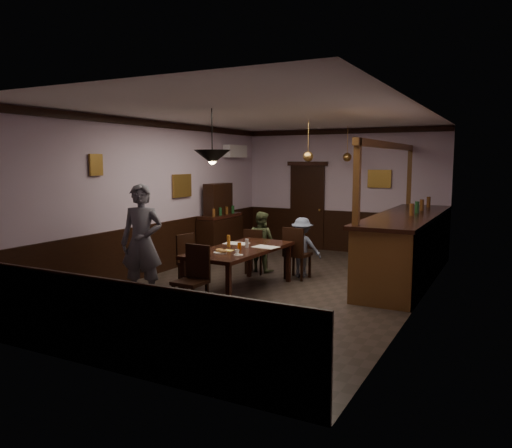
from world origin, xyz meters
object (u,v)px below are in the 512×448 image
Objects in this scene: chair_side at (190,258)px; pendant_brass_mid at (308,157)px; person_seated_left at (261,242)px; pendant_brass_far at (347,157)px; chair_far_right at (296,251)px; pendant_iron at (212,157)px; sideboard at (220,228)px; bar_counter at (408,244)px; chair_near at (194,276)px; coffee_cup at (237,252)px; person_seated_right at (302,247)px; soda_can at (239,246)px; chair_far_left at (255,249)px; person_standing at (142,243)px; dining_table at (240,252)px.

pendant_brass_mid is at bearing -20.86° from chair_side.
pendant_brass_far is at bearing -103.86° from person_seated_left.
pendant_iron is at bearing 79.66° from chair_far_right.
pendant_brass_far is (1.57, 4.01, 1.78)m from chair_side.
sideboard is 0.37× the size of bar_counter.
chair_near is 1.05× the size of chair_side.
chair_side is at bearing 162.91° from coffee_cup.
chair_far_right is 3.15m from pendant_brass_far.
pendant_brass_mid is at bearing -88.99° from person_seated_right.
pendant_iron is at bearing -99.50° from pendant_brass_mid.
pendant_iron is (-0.09, -0.66, 1.46)m from soda_can.
person_seated_left is 1.78m from soda_can.
person_standing is (-0.70, -2.50, 0.44)m from chair_far_left.
dining_table is 4.23m from pendant_brass_far.
chair_side is 1.12× the size of pendant_iron.
chair_far_right is 0.22× the size of bar_counter.
pendant_iron reaches higher than coffee_cup.
person_seated_left reaches higher than soda_can.
pendant_iron is (-0.52, -2.05, 1.73)m from chair_far_right.
dining_table is 18.61× the size of soda_can.
pendant_brass_far reaches higher than person_seated_left.
chair_near is at bearing -23.75° from person_standing.
person_seated_left is at bearing -154.68° from pendant_brass_mid.
chair_side is at bearing -69.62° from sideboard.
chair_far_right is 0.53× the size of person_standing.
person_seated_right reaches higher than chair_near.
pendant_brass_far is at bearing 53.14° from person_standing.
sideboard is (-0.78, 3.60, -0.25)m from person_standing.
pendant_iron is at bearing 90.19° from chair_near.
chair_far_left is at bearing 111.48° from coffee_cup.
bar_counter is at bearing -153.75° from person_seated_left.
dining_table is 1.62m from person_seated_left.
person_seated_left is 1.50× the size of pendant_brass_far.
chair_far_right reaches higher than dining_table.
sideboard reaches higher than person_seated_left.
chair_far_right is at bearing -85.47° from pendant_brass_mid.
chair_far_right is at bearing 75.85° from pendant_iron.
bar_counter reaches higher than chair_near.
sideboard is at bearing 128.15° from dining_table.
soda_can is 3.19m from sideboard.
person_seated_right is 9.51× the size of soda_can.
coffee_cup is 1.52m from pendant_iron.
chair_near is 2.90m from person_seated_right.
chair_near is at bearing -98.32° from pendant_brass_mid.
coffee_cup is (1.36, 0.65, -0.13)m from person_standing.
chair_far_left is 2.00m from coffee_cup.
chair_far_left is at bearing 107.03° from dining_table.
chair_near is 0.22× the size of bar_counter.
sideboard is (-2.14, 2.96, -0.11)m from coffee_cup.
chair_far_left is at bearing -141.23° from pendant_brass_mid.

